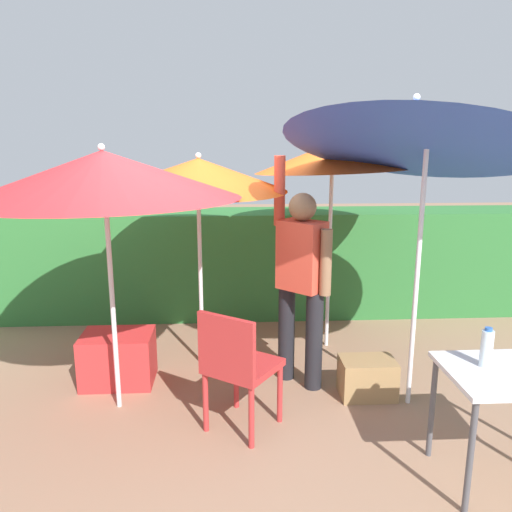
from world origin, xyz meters
TOP-DOWN VIEW (x-y plane):
  - ground_plane at (0.00, 0.00)m, footprint 24.00×24.00m
  - hedge_row at (0.00, 2.08)m, footprint 8.00×0.70m
  - umbrella_rainbow at (0.74, 1.05)m, footprint 1.45×1.45m
  - umbrella_orange at (-0.46, 0.70)m, footprint 1.52×1.52m
  - umbrella_yellow at (1.13, -0.06)m, footprint 2.00×1.93m
  - umbrella_navy at (-1.08, -0.02)m, footprint 1.92×1.92m
  - person_vendor at (0.36, 0.30)m, footprint 0.46×0.45m
  - chair_plastic at (-0.17, -0.41)m, footprint 0.61×0.61m
  - cooler_box at (-1.15, 0.38)m, footprint 0.58×0.42m
  - crate_cardboard at (0.87, 0.03)m, footprint 0.43×0.29m
  - bottle_water at (1.27, -0.95)m, footprint 0.07×0.07m

SIDE VIEW (x-z plane):
  - ground_plane at x=0.00m, z-range 0.00..0.00m
  - crate_cardboard at x=0.87m, z-range 0.00..0.31m
  - cooler_box at x=-1.15m, z-range 0.00..0.43m
  - chair_plastic at x=-0.17m, z-range 0.07..0.96m
  - hedge_row at x=0.00m, z-range 0.00..1.20m
  - bottle_water at x=1.27m, z-range 0.71..0.95m
  - person_vendor at x=0.36m, z-range -0.01..1.87m
  - umbrella_orange at x=-0.46m, z-range 0.77..2.66m
  - umbrella_navy at x=-1.08m, z-range 0.78..2.76m
  - umbrella_rainbow at x=0.74m, z-range 0.83..2.85m
  - umbrella_yellow at x=1.13m, z-range 0.79..3.42m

